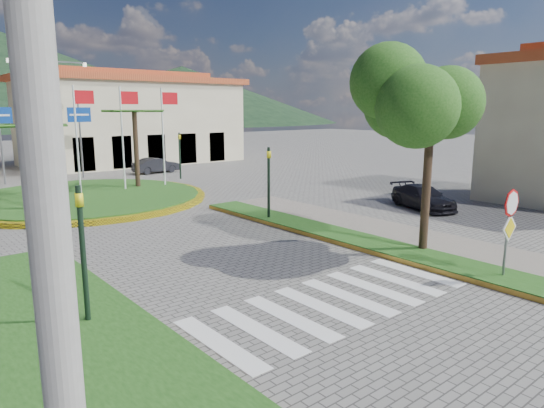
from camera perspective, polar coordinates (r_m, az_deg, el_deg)
ground at (r=10.49m, az=23.85°, el=-17.06°), size 160.00×160.00×0.00m
sidewalk_right at (r=16.33m, az=27.15°, el=-6.92°), size 4.00×28.00×0.15m
verge_right at (r=15.27m, az=25.34°, el=-7.91°), size 1.60×28.00×0.18m
median_left at (r=11.12m, az=-26.43°, el=-15.11°), size 5.00×14.00×0.18m
crosswalk at (r=12.53m, az=7.02°, el=-11.40°), size 8.00×3.00×0.01m
roundabout_island at (r=27.63m, az=-21.19°, el=0.73°), size 12.70×12.70×6.00m
stop_sign at (r=14.91m, az=26.17°, el=-1.63°), size 0.80×0.11×2.65m
deciduous_tree at (r=16.57m, az=18.32°, el=11.91°), size 3.60×3.60×6.80m
utility_pole at (r=4.01m, az=-25.48°, el=5.96°), size 0.32×0.32×9.00m
traffic_light_left at (r=11.25m, az=-21.41°, el=-4.31°), size 0.15×0.18×3.20m
traffic_light_right at (r=20.71m, az=-0.40°, el=3.22°), size 0.15×0.18×3.20m
traffic_light_far at (r=34.25m, az=-10.81°, el=6.15°), size 0.18×0.15×3.20m
direction_sign_west at (r=35.47m, az=-29.40°, el=7.67°), size 1.60×0.14×5.20m
direction_sign_east at (r=36.72m, az=-21.66°, el=8.38°), size 1.60×0.14×5.20m
street_lamp_centre at (r=35.19m, az=-24.40°, el=9.67°), size 4.80×0.16×8.00m
building_right at (r=45.79m, az=-16.08°, el=9.58°), size 19.08×9.54×8.05m
hill_far_east at (r=159.58m, az=-10.45°, el=12.44°), size 120.00×120.00×18.00m
car_dark_b at (r=37.98m, az=-13.47°, el=4.45°), size 3.58×1.39×1.16m
car_side_right at (r=24.71m, az=17.35°, el=0.76°), size 2.86×4.20×1.13m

